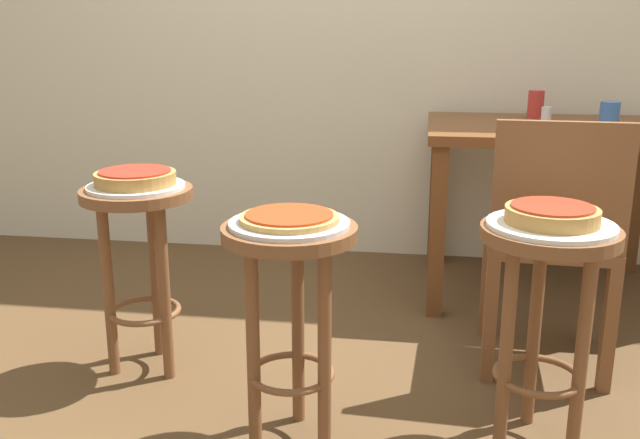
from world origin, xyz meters
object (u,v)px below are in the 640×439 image
at_px(stool_foreground, 292,287).
at_px(stool_leftside, 140,239).
at_px(serving_plate_leftside, 136,186).
at_px(stool_middle, 545,289).
at_px(condiment_shaker, 546,117).
at_px(pizza_foreground, 291,218).
at_px(pizza_leftside, 135,178).
at_px(cup_near_edge, 609,117).
at_px(pizza_middle, 552,214).
at_px(serving_plate_middle, 551,225).
at_px(wooden_chair, 552,237).
at_px(dining_table, 550,151).
at_px(cup_far_edge, 536,104).
at_px(serving_plate_foreground, 291,224).

distance_m(stool_foreground, stool_leftside, 0.67).
xyz_separation_m(stool_foreground, serving_plate_leftside, (-0.57, 0.36, 0.17)).
xyz_separation_m(stool_leftside, serving_plate_leftside, (-0.00, 0.00, 0.17)).
bearing_deg(stool_middle, condiment_shaker, 82.57).
bearing_deg(pizza_foreground, pizza_leftside, 147.94).
relative_size(stool_leftside, cup_near_edge, 5.24).
xyz_separation_m(pizza_middle, cup_near_edge, (0.35, 0.99, 0.13)).
xyz_separation_m(pizza_foreground, serving_plate_middle, (0.66, 0.09, -0.02)).
bearing_deg(wooden_chair, pizza_leftside, -172.04).
distance_m(pizza_middle, cup_near_edge, 1.06).
relative_size(stool_leftside, dining_table, 0.62).
height_order(pizza_foreground, cup_far_edge, cup_far_edge).
bearing_deg(stool_middle, stool_leftside, 167.56).
distance_m(pizza_middle, cup_far_edge, 1.44).
distance_m(pizza_foreground, cup_far_edge, 1.72).
bearing_deg(dining_table, wooden_chair, -97.64).
xyz_separation_m(cup_near_edge, condiment_shaker, (-0.21, 0.15, -0.02)).
relative_size(stool_foreground, serving_plate_foreground, 1.99).
height_order(stool_foreground, wooden_chair, wooden_chair).
distance_m(serving_plate_middle, dining_table, 1.22).
relative_size(stool_foreground, wooden_chair, 0.73).
bearing_deg(stool_leftside, serving_plate_middle, -12.44).
height_order(serving_plate_middle, dining_table, dining_table).
xyz_separation_m(serving_plate_leftside, dining_table, (1.41, 0.94, -0.01)).
relative_size(stool_middle, stool_leftside, 1.00).
bearing_deg(cup_near_edge, condiment_shaker, 144.18).
relative_size(serving_plate_middle, cup_near_edge, 2.74).
relative_size(dining_table, cup_near_edge, 8.48).
xyz_separation_m(pizza_middle, condiment_shaker, (0.15, 1.14, 0.11)).
bearing_deg(wooden_chair, stool_foreground, -144.09).
relative_size(stool_foreground, pizza_leftside, 2.45).
relative_size(stool_foreground, cup_far_edge, 5.20).
bearing_deg(stool_foreground, stool_leftside, 147.94).
bearing_deg(stool_leftside, dining_table, 33.53).
height_order(dining_table, wooden_chair, wooden_chair).
distance_m(stool_foreground, serving_plate_foreground, 0.17).
xyz_separation_m(stool_middle, stool_leftside, (-1.22, 0.27, 0.00)).
distance_m(serving_plate_foreground, wooden_chair, 0.93).
bearing_deg(cup_far_edge, serving_plate_leftside, -139.79).
bearing_deg(stool_leftside, pizza_foreground, -32.06).
distance_m(pizza_middle, condiment_shaker, 1.16).
bearing_deg(wooden_chair, stool_leftside, -172.04).
distance_m(serving_plate_middle, condiment_shaker, 1.16).
relative_size(condiment_shaker, wooden_chair, 0.09).
xyz_separation_m(serving_plate_leftside, wooden_chair, (1.31, 0.18, -0.16)).
distance_m(pizza_foreground, dining_table, 1.54).
bearing_deg(serving_plate_middle, stool_foreground, -172.62).
relative_size(serving_plate_middle, wooden_chair, 0.38).
relative_size(pizza_foreground, condiment_shaker, 3.25).
bearing_deg(serving_plate_middle, cup_near_edge, 70.41).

